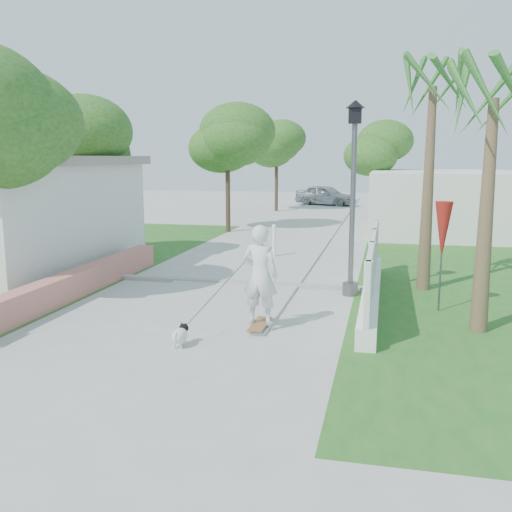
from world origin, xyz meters
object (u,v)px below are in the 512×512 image
(street_lamp, at_px, (353,191))
(bollard, at_px, (274,240))
(patio_umbrella, at_px, (443,231))
(skateboarder, at_px, (232,286))
(dog, at_px, (180,335))
(parked_car, at_px, (326,195))

(street_lamp, distance_m, bollard, 5.56)
(patio_umbrella, distance_m, skateboarder, 4.59)
(dog, bearing_deg, bollard, 92.08)
(patio_umbrella, xyz_separation_m, parked_car, (-5.10, 25.90, -1.00))
(street_lamp, height_order, parked_car, street_lamp)
(street_lamp, relative_size, skateboarder, 2.25)
(patio_umbrella, bearing_deg, street_lamp, 152.24)
(street_lamp, relative_size, patio_umbrella, 1.93)
(parked_car, bearing_deg, bollard, -158.80)
(bollard, bearing_deg, skateboarder, -84.37)
(bollard, distance_m, parked_car, 20.40)
(patio_umbrella, relative_size, dog, 4.13)
(dog, bearing_deg, patio_umbrella, 38.05)
(street_lamp, relative_size, bollard, 4.07)
(bollard, relative_size, dog, 1.96)
(skateboarder, xyz_separation_m, parked_car, (-1.28, 28.31, -0.19))
(dog, xyz_separation_m, parked_car, (-0.61, 29.24, 0.48))
(bollard, distance_m, dog, 8.85)
(skateboarder, relative_size, parked_car, 0.49)
(bollard, xyz_separation_m, dog, (0.11, -8.85, -0.38))
(patio_umbrella, distance_m, parked_car, 26.41)
(skateboarder, height_order, parked_car, skateboarder)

